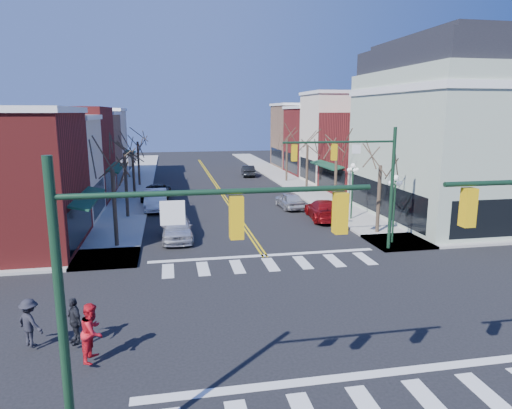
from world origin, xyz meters
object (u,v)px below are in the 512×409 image
pedestrian_red_b (92,332)px  car_right_mid (289,200)px  car_left_mid (156,200)px  victorian_corner (461,131)px  pedestrian_dark_b (30,323)px  car_left_far (156,193)px  lamppost_corner (395,197)px  lamppost_midblock (352,182)px  car_left_near (177,227)px  car_right_near (323,210)px  car_right_far (248,171)px  pedestrian_dark_a (74,321)px

pedestrian_red_b → car_right_mid: bearing=-17.5°
pedestrian_red_b → car_left_mid: bearing=8.2°
victorian_corner → pedestrian_dark_b: 31.19m
car_left_far → lamppost_corner: bearing=-44.9°
lamppost_corner → lamppost_midblock: same height
lamppost_corner → car_left_near: 13.67m
pedestrian_red_b → car_right_near: bearing=-26.3°
lamppost_midblock → car_right_far: lamppost_midblock is taller
car_right_far → lamppost_midblock: bearing=102.0°
pedestrian_dark_b → car_left_mid: bearing=-60.7°
car_left_far → pedestrian_dark_a: bearing=-89.3°
car_left_far → pedestrian_red_b: size_ratio=2.68×
victorian_corner → car_left_far: size_ratio=2.77×
car_right_far → car_right_mid: bearing=94.4°
car_left_near → pedestrian_dark_a: pedestrian_dark_a is taller
lamppost_midblock → car_right_mid: bearing=123.0°
car_right_mid → pedestrian_dark_b: bearing=51.9°
lamppost_corner → car_right_mid: lamppost_corner is taller
victorian_corner → car_right_near: size_ratio=2.72×
lamppost_corner → car_left_near: size_ratio=0.91×
lamppost_midblock → car_left_near: lamppost_midblock is taller
car_right_mid → car_right_far: (0.00, 20.36, -0.01)m
car_right_mid → car_right_far: 20.36m
lamppost_corner → car_right_mid: 12.42m
victorian_corner → pedestrian_dark_a: bearing=-148.2°
car_left_near → car_right_mid: car_left_near is taller
car_right_mid → car_left_mid: bearing=-11.2°
lamppost_midblock → car_left_far: size_ratio=0.84×
car_left_mid → pedestrian_dark_a: 22.98m
lamppost_midblock → pedestrian_dark_a: 23.29m
lamppost_midblock → car_left_far: (-14.60, 10.98, -2.25)m
car_right_mid → pedestrian_dark_a: 25.13m
lamppost_corner → car_left_near: lamppost_corner is taller
car_right_near → car_right_far: size_ratio=1.25×
car_right_mid → lamppost_midblock: bearing=119.9°
car_left_mid → victorian_corner: bearing=-17.8°
victorian_corner → pedestrian_dark_a: victorian_corner is taller
lamppost_corner → pedestrian_dark_a: (-16.75, -9.56, -1.99)m
car_left_far → pedestrian_dark_b: 27.17m
car_left_far → car_right_far: car_left_far is taller
car_left_near → pedestrian_red_b: size_ratio=2.47×
pedestrian_dark_a → pedestrian_red_b: bearing=0.2°
car_left_mid → car_right_near: bearing=-25.9°
car_right_far → pedestrian_dark_b: bearing=74.8°
car_left_near → car_left_far: 13.95m
pedestrian_red_b → pedestrian_dark_a: 1.47m
car_right_mid → pedestrian_dark_a: size_ratio=2.51×
car_left_mid → car_left_far: size_ratio=1.00×
lamppost_corner → car_right_far: 32.35m
pedestrian_red_b → pedestrian_dark_a: pedestrian_red_b is taller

